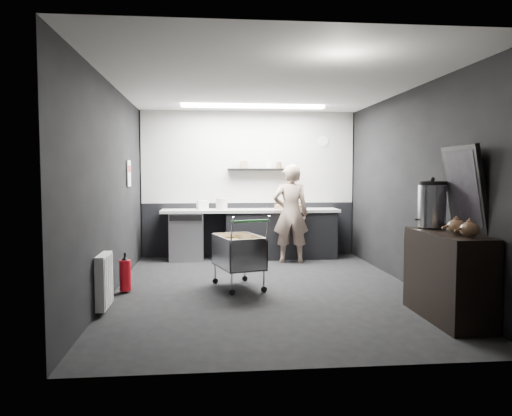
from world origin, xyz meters
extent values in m
plane|color=black|center=(0.00, 0.00, 0.00)|extent=(5.50, 5.50, 0.00)
plane|color=white|center=(0.00, 0.00, 2.70)|extent=(5.50, 5.50, 0.00)
plane|color=black|center=(0.00, 2.75, 1.35)|extent=(5.50, 0.00, 5.50)
plane|color=black|center=(0.00, -2.75, 1.35)|extent=(5.50, 0.00, 5.50)
plane|color=black|center=(-2.00, 0.00, 1.35)|extent=(0.00, 5.50, 5.50)
plane|color=black|center=(2.00, 0.00, 1.35)|extent=(0.00, 5.50, 5.50)
cube|color=beige|center=(0.00, 2.73, 1.85)|extent=(3.95, 0.02, 1.70)
cube|color=black|center=(0.00, 2.73, 0.50)|extent=(3.95, 0.02, 1.00)
cube|color=black|center=(0.20, 2.62, 1.62)|extent=(1.20, 0.22, 0.04)
cylinder|color=white|center=(1.40, 2.72, 2.15)|extent=(0.20, 0.03, 0.20)
cube|color=white|center=(-1.98, 1.30, 1.55)|extent=(0.02, 0.30, 0.40)
cube|color=red|center=(-1.98, 1.30, 1.62)|extent=(0.02, 0.22, 0.10)
cube|color=white|center=(-1.94, -0.90, 0.35)|extent=(0.10, 0.50, 0.60)
cube|color=white|center=(0.00, 1.85, 2.67)|extent=(2.40, 0.20, 0.04)
cube|color=black|center=(0.55, 2.42, 0.42)|extent=(2.00, 0.56, 0.85)
cube|color=beige|center=(0.00, 2.42, 0.88)|extent=(3.20, 0.60, 0.05)
cube|color=#9EA0A5|center=(-1.15, 2.42, 0.42)|extent=(0.60, 0.58, 0.85)
cube|color=black|center=(-1.15, 2.12, 0.78)|extent=(0.56, 0.02, 0.10)
imported|color=beige|center=(0.66, 1.97, 0.85)|extent=(0.65, 0.46, 1.71)
cube|color=silver|center=(-0.36, 0.11, 0.30)|extent=(0.72, 0.92, 0.02)
cube|color=silver|center=(-0.61, 0.11, 0.50)|extent=(0.24, 0.78, 0.43)
cube|color=silver|center=(-0.11, 0.11, 0.50)|extent=(0.24, 0.78, 0.43)
cube|color=silver|center=(-0.36, -0.28, 0.50)|extent=(0.51, 0.16, 0.43)
cube|color=silver|center=(-0.36, 0.51, 0.50)|extent=(0.51, 0.16, 0.43)
cylinder|color=silver|center=(-0.58, -0.25, 0.16)|extent=(0.02, 0.02, 0.29)
cylinder|color=silver|center=(-0.14, -0.25, 0.16)|extent=(0.02, 0.02, 0.29)
cylinder|color=silver|center=(-0.58, 0.48, 0.16)|extent=(0.02, 0.02, 0.29)
cylinder|color=silver|center=(-0.14, 0.48, 0.16)|extent=(0.02, 0.02, 0.29)
cylinder|color=#248433|center=(-0.36, -0.34, 0.95)|extent=(0.51, 0.17, 0.03)
cube|color=olive|center=(-0.48, 0.21, 0.48)|extent=(0.30, 0.34, 0.36)
cube|color=olive|center=(-0.23, 0.00, 0.47)|extent=(0.27, 0.31, 0.32)
cylinder|color=black|center=(-0.58, -0.25, 0.04)|extent=(0.08, 0.05, 0.08)
cylinder|color=black|center=(-0.58, 0.48, 0.04)|extent=(0.08, 0.05, 0.08)
cylinder|color=black|center=(-0.14, -0.25, 0.04)|extent=(0.08, 0.05, 0.08)
cylinder|color=black|center=(-0.14, 0.48, 0.04)|extent=(0.08, 0.05, 0.08)
cube|color=black|center=(1.75, -1.57, 0.46)|extent=(0.46, 1.24, 0.93)
cylinder|color=silver|center=(1.75, -1.15, 1.18)|extent=(0.31, 0.31, 0.47)
cylinder|color=black|center=(1.75, -1.15, 1.44)|extent=(0.31, 0.31, 0.04)
sphere|color=black|center=(1.75, -1.15, 1.48)|extent=(0.05, 0.05, 0.05)
ellipsoid|color=brown|center=(1.75, -1.72, 1.01)|extent=(0.19, 0.19, 0.15)
ellipsoid|color=brown|center=(1.75, -1.98, 1.01)|extent=(0.19, 0.19, 0.15)
cube|color=black|center=(1.94, -1.51, 1.39)|extent=(0.21, 0.72, 0.92)
cube|color=black|center=(1.92, -1.51, 1.39)|extent=(0.15, 0.62, 0.79)
cylinder|color=red|center=(-1.85, -0.01, 0.22)|extent=(0.15, 0.15, 0.40)
cone|color=black|center=(-1.85, -0.01, 0.45)|extent=(0.10, 0.10, 0.06)
cylinder|color=black|center=(-1.85, -0.01, 0.49)|extent=(0.03, 0.03, 0.06)
cube|color=#90704D|center=(0.71, 2.37, 0.95)|extent=(0.56, 0.50, 0.09)
cylinder|color=beige|center=(-0.52, 2.42, 1.00)|extent=(0.20, 0.20, 0.20)
cube|color=white|center=(-0.86, 2.37, 0.98)|extent=(0.22, 0.19, 0.17)
camera|label=1|loc=(-0.79, -6.55, 1.55)|focal=35.00mm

